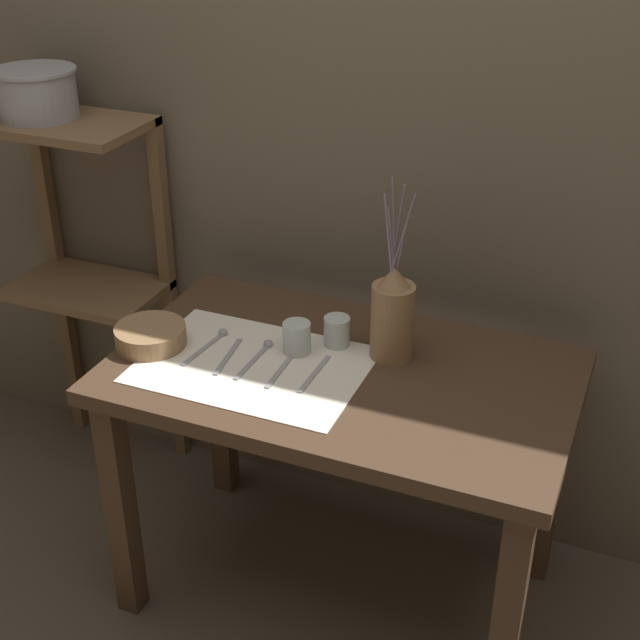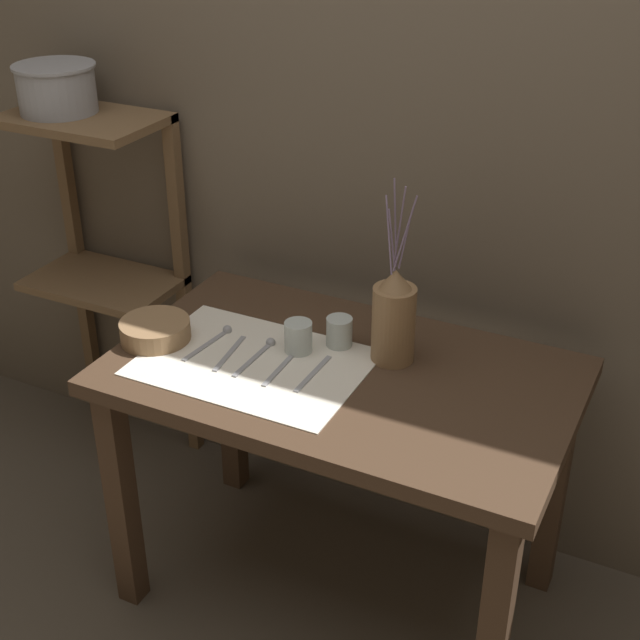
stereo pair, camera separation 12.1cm
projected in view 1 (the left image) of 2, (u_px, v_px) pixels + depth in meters
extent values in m
plane|color=brown|center=(339.00, 587.00, 2.44)|extent=(12.00, 12.00, 0.00)
cube|color=brown|center=(408.00, 115.00, 2.22)|extent=(7.00, 0.06, 2.40)
cube|color=#422D1E|center=(342.00, 376.00, 2.11)|extent=(1.09, 0.66, 0.04)
cube|color=#422D1E|center=(121.00, 508.00, 2.23)|extent=(0.06, 0.06, 0.67)
cube|color=#422D1E|center=(506.00, 625.00, 1.90)|extent=(0.06, 0.06, 0.67)
cube|color=#422D1E|center=(222.00, 398.00, 2.66)|extent=(0.06, 0.06, 0.67)
cube|color=#422D1E|center=(550.00, 477.00, 2.34)|extent=(0.06, 0.06, 0.67)
cube|color=brown|center=(64.00, 125.00, 2.40)|extent=(0.44, 0.28, 0.02)
cube|color=brown|center=(87.00, 289.00, 2.64)|extent=(0.44, 0.28, 0.02)
cube|color=brown|center=(59.00, 278.00, 2.84)|extent=(0.04, 0.04, 1.14)
cube|color=brown|center=(170.00, 301.00, 2.70)|extent=(0.04, 0.04, 1.14)
cube|color=silver|center=(253.00, 365.00, 2.11)|extent=(0.53, 0.38, 0.00)
cylinder|color=olive|center=(392.00, 322.00, 2.11)|extent=(0.10, 0.10, 0.19)
cone|color=olive|center=(394.00, 277.00, 2.05)|extent=(0.08, 0.08, 0.05)
cylinder|color=slate|center=(398.00, 225.00, 1.99)|extent=(0.03, 0.03, 0.20)
cylinder|color=slate|center=(391.00, 238.00, 2.00)|extent=(0.02, 0.01, 0.15)
cylinder|color=slate|center=(388.00, 233.00, 1.99)|extent=(0.04, 0.04, 0.17)
cylinder|color=slate|center=(393.00, 221.00, 2.00)|extent=(0.02, 0.01, 0.21)
cylinder|color=slate|center=(404.00, 232.00, 1.99)|extent=(0.04, 0.04, 0.18)
cylinder|color=slate|center=(403.00, 241.00, 2.02)|extent=(0.02, 0.02, 0.12)
cylinder|color=#8E6B47|center=(151.00, 336.00, 2.18)|extent=(0.17, 0.17, 0.05)
cylinder|color=#B7C1BC|center=(297.00, 338.00, 2.15)|extent=(0.07, 0.07, 0.08)
cylinder|color=#B7C1BC|center=(337.00, 331.00, 2.18)|extent=(0.06, 0.06, 0.07)
cube|color=#939399|center=(203.00, 349.00, 2.17)|extent=(0.03, 0.17, 0.00)
sphere|color=#939399|center=(223.00, 333.00, 2.24)|extent=(0.02, 0.02, 0.02)
cube|color=#939399|center=(228.00, 357.00, 2.14)|extent=(0.03, 0.17, 0.00)
cube|color=#939399|center=(252.00, 362.00, 2.12)|extent=(0.02, 0.17, 0.00)
sphere|color=#939399|center=(268.00, 344.00, 2.19)|extent=(0.02, 0.02, 0.02)
cube|color=#939399|center=(281.00, 369.00, 2.09)|extent=(0.02, 0.17, 0.00)
cube|color=#939399|center=(314.00, 374.00, 2.07)|extent=(0.01, 0.17, 0.00)
cylinder|color=#939399|center=(37.00, 93.00, 2.39)|extent=(0.21, 0.21, 0.13)
cylinder|color=#939399|center=(33.00, 70.00, 2.36)|extent=(0.22, 0.22, 0.01)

